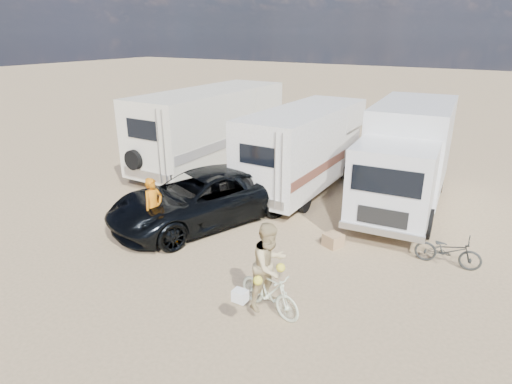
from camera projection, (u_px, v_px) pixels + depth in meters
The scene contains 12 objects.
ground at pixel (180, 273), 10.68m from camera, with size 140.00×140.00×0.00m, color tan.
rv_main at pixel (303, 150), 15.84m from camera, with size 2.27×6.61×3.04m, color white, non-canonical shape.
rv_left at pixel (210, 130), 18.38m from camera, with size 2.64×7.77×3.35m, color silver, non-canonical shape.
box_truck at pixel (405, 159), 14.12m from camera, with size 2.39×7.05×3.41m, color silver, non-canonical shape.
dark_suv at pixel (201, 198), 13.27m from camera, with size 2.66×5.78×1.61m, color black.
bike_man at pixel (155, 225), 12.21m from camera, with size 0.63×1.80×0.95m, color orange.
bike_woman at pixel (269, 292), 9.05m from camera, with size 0.46×1.61×0.97m, color beige.
rider_man at pixel (154, 213), 12.08m from camera, with size 0.62×0.40×1.69m, color #C1650B.
rider_woman at pixel (270, 273), 8.89m from camera, with size 0.91×0.71×1.88m, color tan.
bike_parked at pixel (448, 250), 10.89m from camera, with size 0.56×1.60×0.84m, color #252724.
cooler at pixel (254, 201), 14.55m from camera, with size 0.57×0.41×0.45m, color #2F609B.
crate at pixel (333, 240), 11.95m from camera, with size 0.45×0.45×0.36m, color #98744F.
Camera 1 is at (6.44, -6.97, 5.64)m, focal length 30.11 mm.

